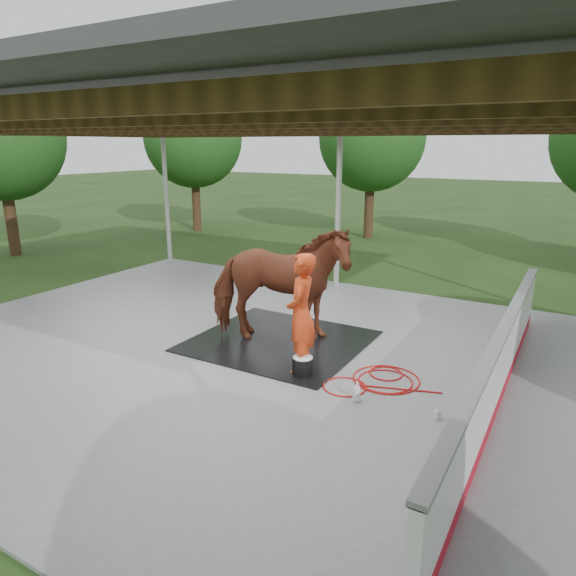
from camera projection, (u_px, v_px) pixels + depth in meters
The scene contains 12 objects.
ground at pixel (228, 347), 9.40m from camera, with size 100.00×100.00×0.00m, color #1E3814.
concrete_slab at pixel (228, 346), 9.39m from camera, with size 12.00×10.00×0.05m, color slate.
pavilion_structure at pixel (221, 120), 8.32m from camera, with size 12.60×10.60×4.05m.
dasher_board at pixel (498, 371), 7.02m from camera, with size 0.16×8.00×1.15m.
tree_belt at pixel (266, 132), 8.98m from camera, with size 28.00×28.00×5.80m.
rubber_mat at pixel (279, 341), 9.52m from camera, with size 3.02×2.83×0.02m, color black.
horse at pixel (279, 284), 9.22m from camera, with size 1.16×2.55×2.15m, color brown.
handler at pixel (301, 313), 8.06m from camera, with size 0.70×0.46×1.93m, color red.
wash_bucket at pixel (303, 366), 8.09m from camera, with size 0.34×0.34×0.31m.
soap_bottle_a at pixel (357, 391), 7.28m from camera, with size 0.11×0.12×0.30m, color silver.
soap_bottle_b at pixel (438, 412), 6.82m from camera, with size 0.08×0.08×0.18m, color #338CD8.
hose_coil at pixel (379, 380), 7.93m from camera, with size 1.66×1.41×0.02m.
Camera 1 is at (5.33, -7.03, 3.59)m, focal length 32.00 mm.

